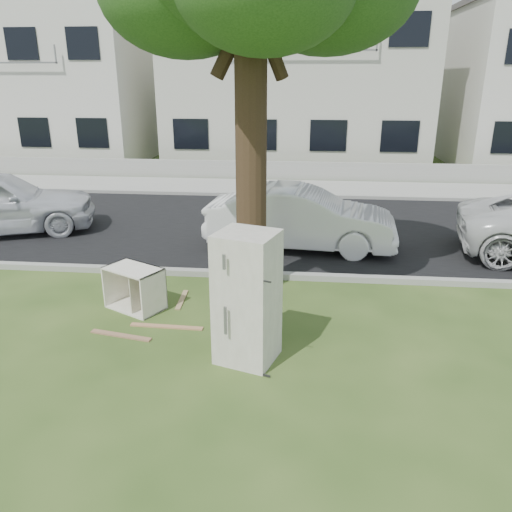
# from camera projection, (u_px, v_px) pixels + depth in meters

# --- Properties ---
(ground) EXTENTS (120.00, 120.00, 0.00)m
(ground) POSITION_uv_depth(u_px,v_px,m) (265.00, 339.00, 7.65)
(ground) COLOR #2D4518
(road) EXTENTS (120.00, 7.00, 0.01)m
(road) POSITION_uv_depth(u_px,v_px,m) (283.00, 227.00, 13.26)
(road) COLOR black
(road) RESTS_ON ground
(kerb_near) EXTENTS (120.00, 0.18, 0.12)m
(kerb_near) POSITION_uv_depth(u_px,v_px,m) (275.00, 278.00, 9.94)
(kerb_near) COLOR gray
(kerb_near) RESTS_ON ground
(kerb_far) EXTENTS (120.00, 0.18, 0.12)m
(kerb_far) POSITION_uv_depth(u_px,v_px,m) (288.00, 197.00, 16.59)
(kerb_far) COLOR gray
(kerb_far) RESTS_ON ground
(sidewalk) EXTENTS (120.00, 2.80, 0.01)m
(sidewalk) POSITION_uv_depth(u_px,v_px,m) (290.00, 188.00, 17.94)
(sidewalk) COLOR gray
(sidewalk) RESTS_ON ground
(low_wall) EXTENTS (120.00, 0.15, 0.70)m
(low_wall) POSITION_uv_depth(u_px,v_px,m) (292.00, 171.00, 19.32)
(low_wall) COLOR gray
(low_wall) RESTS_ON ground
(townhouse_left) EXTENTS (10.20, 8.16, 7.04)m
(townhouse_left) POSITION_uv_depth(u_px,v_px,m) (47.00, 82.00, 23.95)
(townhouse_left) COLOR beige
(townhouse_left) RESTS_ON ground
(townhouse_center) EXTENTS (11.22, 8.16, 7.44)m
(townhouse_center) POSITION_uv_depth(u_px,v_px,m) (297.00, 78.00, 22.76)
(townhouse_center) COLOR #BAB9A9
(townhouse_center) RESTS_ON ground
(fridge) EXTENTS (0.95, 0.92, 1.87)m
(fridge) POSITION_uv_depth(u_px,v_px,m) (247.00, 298.00, 6.82)
(fridge) COLOR beige
(fridge) RESTS_ON ground
(cabinet) EXTENTS (1.11, 0.97, 0.74)m
(cabinet) POSITION_uv_depth(u_px,v_px,m) (135.00, 288.00, 8.55)
(cabinet) COLOR beige
(cabinet) RESTS_ON ground
(plank_a) EXTENTS (1.19, 0.13, 0.02)m
(plank_a) POSITION_uv_depth(u_px,v_px,m) (167.00, 326.00, 8.00)
(plank_a) COLOR #AF7B54
(plank_a) RESTS_ON ground
(plank_b) EXTENTS (1.02, 0.30, 0.02)m
(plank_b) POSITION_uv_depth(u_px,v_px,m) (121.00, 335.00, 7.73)
(plank_b) COLOR #91684C
(plank_b) RESTS_ON ground
(plank_c) EXTENTS (0.13, 0.81, 0.02)m
(plank_c) POSITION_uv_depth(u_px,v_px,m) (182.00, 300.00, 8.96)
(plank_c) COLOR #A18659
(plank_c) RESTS_ON ground
(car_center) EXTENTS (4.46, 1.91, 1.43)m
(car_center) POSITION_uv_depth(u_px,v_px,m) (301.00, 218.00, 11.50)
(car_center) COLOR silver
(car_center) RESTS_ON ground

